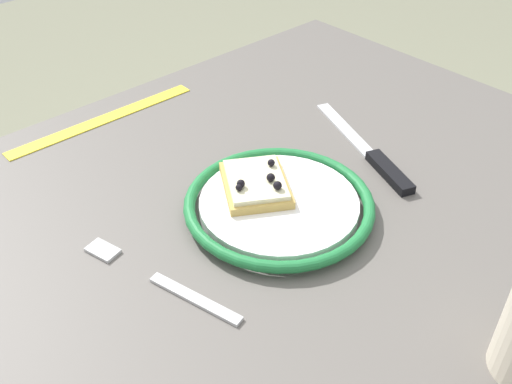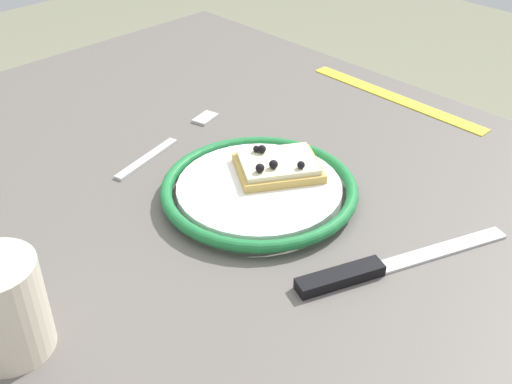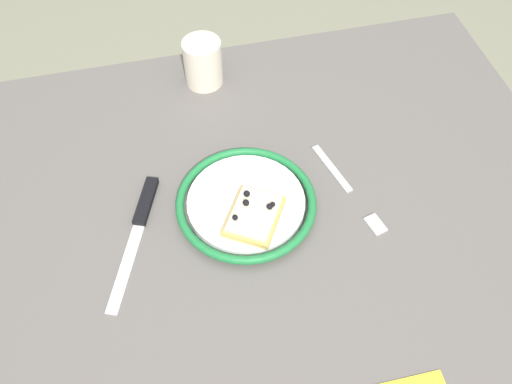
% 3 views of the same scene
% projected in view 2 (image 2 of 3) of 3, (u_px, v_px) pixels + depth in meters
% --- Properties ---
extents(dining_table, '(1.03, 0.78, 0.73)m').
position_uv_depth(dining_table, '(236.00, 253.00, 0.80)').
color(dining_table, '#5B5651').
rests_on(dining_table, ground_plane).
extents(plate, '(0.23, 0.23, 0.02)m').
position_uv_depth(plate, '(259.00, 190.00, 0.72)').
color(plate, white).
rests_on(plate, dining_table).
extents(pizza_slice_near, '(0.11, 0.12, 0.03)m').
position_uv_depth(pizza_slice_near, '(278.00, 166.00, 0.74)').
color(pizza_slice_near, tan).
rests_on(pizza_slice_near, plate).
extents(knife, '(0.11, 0.23, 0.01)m').
position_uv_depth(knife, '(369.00, 269.00, 0.62)').
color(knife, silver).
rests_on(knife, dining_table).
extents(fork, '(0.07, 0.20, 0.00)m').
position_uv_depth(fork, '(170.00, 142.00, 0.83)').
color(fork, beige).
rests_on(fork, dining_table).
extents(cup, '(0.07, 0.07, 0.09)m').
position_uv_depth(cup, '(3.00, 308.00, 0.52)').
color(cup, beige).
rests_on(cup, dining_table).
extents(measuring_tape, '(0.30, 0.03, 0.00)m').
position_uv_depth(measuring_tape, '(395.00, 98.00, 0.94)').
color(measuring_tape, yellow).
rests_on(measuring_tape, dining_table).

